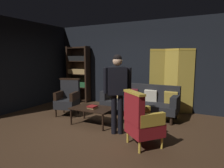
# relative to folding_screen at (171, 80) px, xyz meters

# --- Properties ---
(ground_plane) EXTENTS (10.00, 10.00, 0.00)m
(ground_plane) POSITION_rel_folding_screen_xyz_m (-1.23, -2.26, -0.99)
(ground_plane) COLOR #3D2819
(back_wall) EXTENTS (7.20, 0.10, 2.80)m
(back_wall) POSITION_rel_folding_screen_xyz_m (-1.23, 0.19, 0.41)
(back_wall) COLOR black
(back_wall) RESTS_ON ground_plane
(side_wall_left) EXTENTS (0.10, 3.60, 2.80)m
(side_wall_left) POSITION_rel_folding_screen_xyz_m (-4.23, -1.66, 0.41)
(side_wall_left) COLOR black
(side_wall_left) RESTS_ON ground_plane
(folding_screen) EXTENTS (1.27, 0.26, 1.90)m
(folding_screen) POSITION_rel_folding_screen_xyz_m (0.00, 0.00, 0.00)
(folding_screen) COLOR #B29338
(folding_screen) RESTS_ON ground_plane
(bookshelf) EXTENTS (0.90, 0.32, 2.05)m
(bookshelf) POSITION_rel_folding_screen_xyz_m (-3.38, -0.06, 0.08)
(bookshelf) COLOR black
(bookshelf) RESTS_ON ground_plane
(velvet_couch) EXTENTS (2.12, 0.78, 0.88)m
(velvet_couch) POSITION_rel_folding_screen_xyz_m (-0.68, -0.80, -0.53)
(velvet_couch) COLOR black
(velvet_couch) RESTS_ON ground_plane
(coffee_table) EXTENTS (1.00, 0.64, 0.42)m
(coffee_table) POSITION_rel_folding_screen_xyz_m (-1.46, -2.04, -0.61)
(coffee_table) COLOR black
(coffee_table) RESTS_ON ground_plane
(armchair_gilt_accent) EXTENTS (0.81, 0.81, 1.04)m
(armchair_gilt_accent) POSITION_rel_folding_screen_xyz_m (-0.00, -2.63, -0.50)
(armchair_gilt_accent) COLOR gold
(armchair_gilt_accent) RESTS_ON ground_plane
(armchair_wing_left) EXTENTS (0.70, 0.70, 1.04)m
(armchair_wing_left) POSITION_rel_folding_screen_xyz_m (-2.54, -1.68, -0.50)
(armchair_wing_left) COLOR black
(armchair_wing_left) RESTS_ON ground_plane
(standing_figure) EXTENTS (0.53, 0.37, 1.70)m
(standing_figure) POSITION_rel_folding_screen_xyz_m (-0.66, -2.29, 0.04)
(standing_figure) COLOR black
(standing_figure) RESTS_ON ground_plane
(book_tan_leather) EXTENTS (0.22, 0.18, 0.04)m
(book_tan_leather) POSITION_rel_folding_screen_xyz_m (-1.42, -2.11, -0.55)
(book_tan_leather) COLOR #9E7A47
(book_tan_leather) RESTS_ON coffee_table
(book_red_leather) EXTENTS (0.22, 0.21, 0.03)m
(book_red_leather) POSITION_rel_folding_screen_xyz_m (-1.42, -2.11, -0.51)
(book_red_leather) COLOR maroon
(book_red_leather) RESTS_ON book_tan_leather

